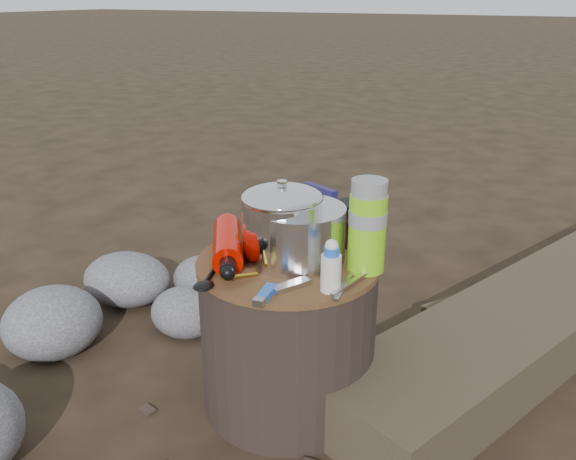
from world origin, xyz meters
The scene contains 16 objects.
ground centered at (0.00, 0.00, 0.00)m, with size 60.00×60.00×0.00m, color #2D2218.
stump centered at (0.00, 0.00, 0.20)m, with size 0.44×0.44×0.40m, color black.
rock_ring centered at (-0.58, -0.09, 0.10)m, with size 0.48×1.05×0.21m, color #5A5A60, non-canonical shape.
log_main centered at (0.59, 0.75, 0.08)m, with size 0.33×1.95×0.16m, color #3E3426.
foil_windscreen centered at (0.02, 0.01, 0.47)m, with size 0.22×0.22×0.13m, color silver.
camping_pot centered at (-0.01, 0.00, 0.49)m, with size 0.19×0.19×0.19m, color silver.
fuel_bottle centered at (-0.14, -0.05, 0.44)m, with size 0.07×0.29×0.07m, color #D00C00, non-canonical shape.
thermos centered at (0.18, 0.04, 0.51)m, with size 0.09×0.09×0.21m, color #78CF16.
travel_mug centered at (0.09, 0.16, 0.46)m, with size 0.07×0.07×0.11m, color black.
stuff_sack centered at (-0.09, 0.16, 0.45)m, with size 0.15×0.12×0.10m, color gold.
food_pouch centered at (0.00, 0.17, 0.47)m, with size 0.11×0.02×0.14m, color #1D1951.
lighter centered at (0.04, -0.18, 0.41)m, with size 0.02×0.09×0.02m, color blue.
multitool centered at (0.07, -0.12, 0.41)m, with size 0.03×0.09×0.01m, color #B9B9BE.
pot_grabber centered at (0.17, -0.06, 0.41)m, with size 0.04×0.14×0.01m, color #B9B9BE, non-canonical shape.
spork centered at (-0.12, -0.14, 0.41)m, with size 0.03×0.16×0.01m, color black, non-canonical shape.
squeeze_bottle centered at (0.15, -0.09, 0.45)m, with size 0.04×0.04×0.10m, color silver.
Camera 1 is at (0.61, -1.14, 1.00)m, focal length 37.11 mm.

